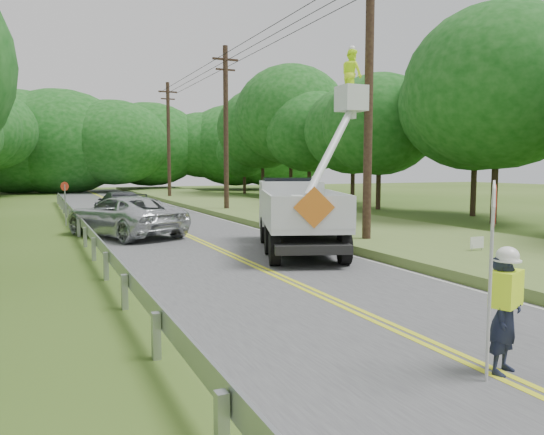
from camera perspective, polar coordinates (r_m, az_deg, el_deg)
name	(u,v)px	position (r m, az deg, el deg)	size (l,w,h in m)	color
ground	(423,342)	(9.13, 15.95, -12.75)	(140.00, 140.00, 0.00)	#355617
road	(191,237)	(21.55, -8.72, -2.09)	(7.20, 96.00, 0.03)	#464649
guardrail	(83,226)	(21.70, -19.67, -0.86)	(0.18, 48.00, 0.77)	#9DA1A6
utility_poles	(273,116)	(26.02, 0.16, 10.86)	(1.60, 43.30, 10.00)	black
tall_grass_verge	(342,226)	(24.37, 7.59, -0.87)	(7.00, 96.00, 0.30)	#5A7735
treeline_right	(355,119)	(39.41, 8.91, 10.42)	(11.36, 49.82, 12.01)	#332319
treeline_horizon	(88,143)	(63.16, -19.15, 7.60)	(56.12, 14.42, 11.52)	#0F4810
flagger	(505,305)	(7.89, 23.76, -8.64)	(1.02, 0.66, 2.63)	#191E33
bucket_truck	(299,204)	(18.58, 2.96, 1.50)	(4.60, 7.23, 6.74)	black
suv_silver	(124,216)	(22.30, -15.62, 0.15)	(2.70, 5.85, 1.62)	silver
suv_darkgrey	(120,205)	(30.21, -16.07, 1.34)	(2.07, 5.10, 1.48)	#3D4046
stop_sign_permanent	(65,197)	(27.13, -21.37, 2.02)	(0.40, 0.26, 2.12)	#9DA1A6
yard_sign	(477,243)	(17.17, 21.18, -2.62)	(0.50, 0.05, 0.72)	white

